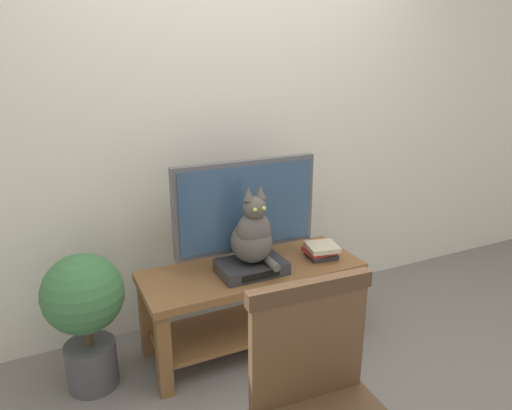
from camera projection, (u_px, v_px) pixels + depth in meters
ground_plane at (318, 406)px, 2.35m from camera, size 12.00×12.00×0.00m
back_wall at (227, 102)px, 2.89m from camera, size 7.00×0.12×2.80m
tv_stand at (252, 292)px, 2.73m from camera, size 1.27×0.49×0.52m
tv at (246, 210)px, 2.65m from camera, size 0.85×0.20×0.61m
media_box at (251, 267)px, 2.61m from camera, size 0.37×0.25×0.07m
cat at (253, 235)px, 2.54m from camera, size 0.23×0.30×0.44m
wooden_chair at (324, 401)px, 1.62m from camera, size 0.50×0.50×0.95m
book_stack at (322, 250)px, 2.80m from camera, size 0.21×0.20×0.09m
potted_plant at (85, 309)px, 2.36m from camera, size 0.41×0.41×0.75m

